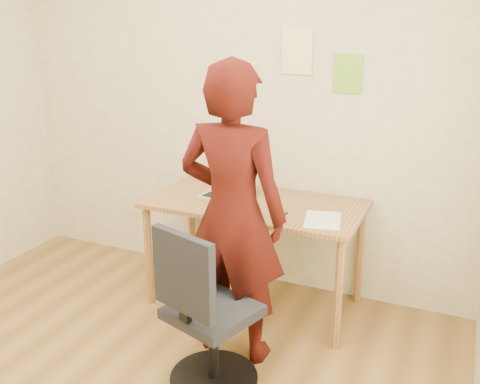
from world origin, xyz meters
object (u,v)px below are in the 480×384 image
at_px(phone, 279,215).
at_px(person, 232,215).
at_px(desk, 255,214).
at_px(office_chair, 205,321).
at_px(laptop, 229,189).

bearing_deg(phone, person, -100.23).
bearing_deg(person, desk, -80.79).
relative_size(desk, office_chair, 1.51).
bearing_deg(laptop, phone, -14.66).
relative_size(office_chair, person, 0.54).
bearing_deg(office_chair, desk, 113.76).
xyz_separation_m(desk, person, (0.09, -0.56, 0.20)).
distance_m(phone, person, 0.42).
xyz_separation_m(desk, laptop, (-0.20, 0.03, 0.14)).
bearing_deg(laptop, desk, 1.03).
bearing_deg(office_chair, person, 108.82).
xyz_separation_m(laptop, office_chair, (0.30, -0.96, -0.40)).
xyz_separation_m(phone, office_chair, (-0.13, -0.75, -0.35)).
height_order(desk, office_chair, office_chair).
distance_m(desk, phone, 0.30).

